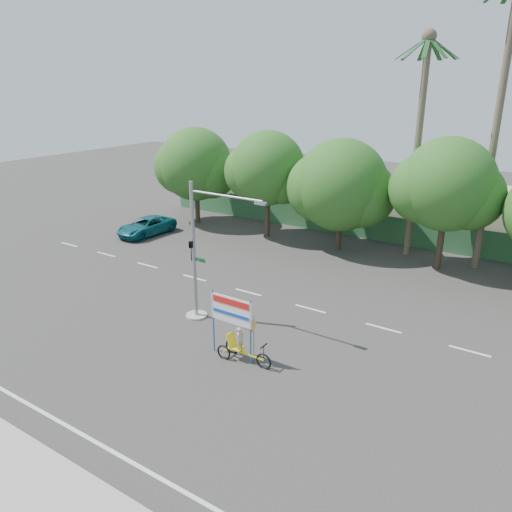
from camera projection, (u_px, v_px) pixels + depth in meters
The scene contains 14 objects.
ground at pixel (182, 366), 21.21m from camera, with size 120.00×120.00×0.00m, color #33302D.
sidewalk_near at pixel (18, 474), 15.28m from camera, with size 50.00×2.40×0.12m, color gray.
fence at pixel (370, 226), 37.82m from camera, with size 38.00×0.08×2.00m, color #336B3D.
building_left at pixel (286, 189), 46.21m from camera, with size 12.00×8.00×4.00m, color beige.
building_right at pixel (496, 218), 36.95m from camera, with size 14.00×8.00×3.60m, color beige.
tree_far_left at pixel (195, 166), 41.09m from camera, with size 7.14×6.00×7.96m.
tree_left at pixel (267, 171), 37.36m from camera, with size 6.66×5.60×8.07m.
tree_center at pixel (340, 188), 34.45m from camera, with size 7.62×6.40×7.85m.
tree_right at pixel (447, 188), 30.57m from camera, with size 6.90×5.80×8.36m.
palm_tall at pixel (501, 99), 28.95m from camera, with size 3.73×3.79×17.45m.
palm_short at pixel (420, 124), 31.81m from camera, with size 3.73×3.79×14.45m.
traffic_signal at pixel (199, 264), 24.52m from camera, with size 4.72×1.10×7.00m.
trike_billboard at pixel (237, 334), 21.32m from camera, with size 3.06×0.70×3.01m.
pickup_truck at pixel (146, 226), 39.01m from camera, with size 2.27×4.93×1.37m, color #0E5862.
Camera 1 is at (12.79, -13.67, 11.45)m, focal length 35.00 mm.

